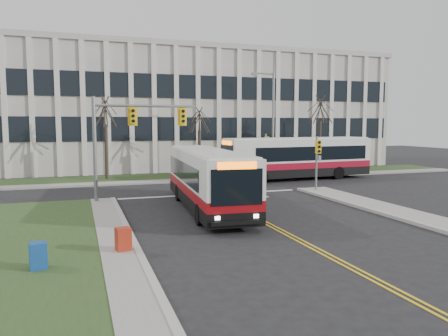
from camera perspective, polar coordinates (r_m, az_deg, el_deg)
ground at (r=21.31m, az=4.65°, el=-6.77°), size 120.00×120.00×0.00m
grass_verge at (r=14.93m, az=-25.07°, el=-12.51°), size 5.00×26.00×0.12m
sidewalk_west at (r=14.87m, az=-13.24°, el=-12.15°), size 1.20×26.00×0.14m
sidewalk_cross at (r=37.05m, az=2.51°, el=-1.33°), size 44.00×1.60×0.14m
building_lawn at (r=39.66m, az=1.06°, el=-0.87°), size 44.00×5.00×0.12m
office_building at (r=50.88m, az=-3.50°, el=7.26°), size 40.00×16.00×12.00m
mast_arm_signal at (r=26.41m, az=-12.92°, el=4.83°), size 6.11×0.38×6.20m
signal_pole_near at (r=30.31m, az=12.10°, el=1.61°), size 0.34×0.39×3.80m
signal_pole_far at (r=37.86m, az=5.53°, el=2.50°), size 0.34×0.39×3.80m
streetlight at (r=38.88m, az=6.21°, el=6.54°), size 2.15×0.25×9.20m
directory_sign at (r=38.30m, az=-2.21°, el=0.56°), size 1.50×0.12×2.00m
tree_left at (r=37.19m, az=-15.22°, el=6.91°), size 1.80×1.80×7.70m
tree_mid at (r=38.69m, az=-3.24°, el=6.11°), size 1.80×1.80×6.82m
tree_right at (r=43.28m, az=12.47°, el=7.30°), size 1.80×1.80×8.25m
bus_main at (r=23.75m, az=-2.20°, el=-1.62°), size 3.43×11.94×3.14m
bus_cross at (r=37.10m, az=9.58°, el=1.17°), size 13.03×3.66×3.43m
newspaper_box_blue at (r=14.99m, az=-23.10°, el=-10.70°), size 0.57×0.53×0.95m
newspaper_box_red at (r=16.09m, az=-13.02°, el=-9.27°), size 0.58×0.54×0.95m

